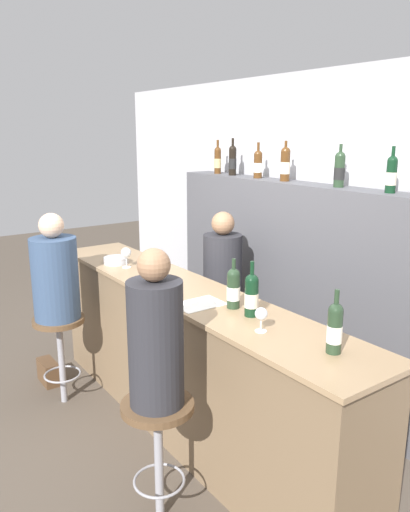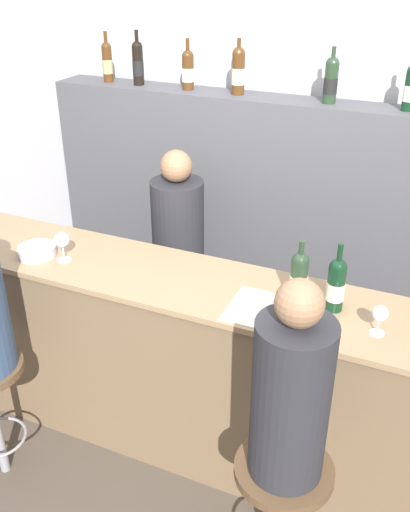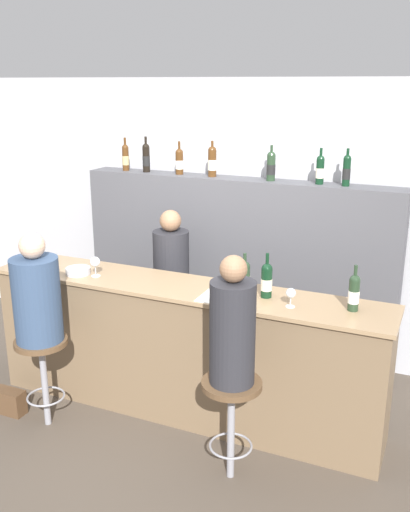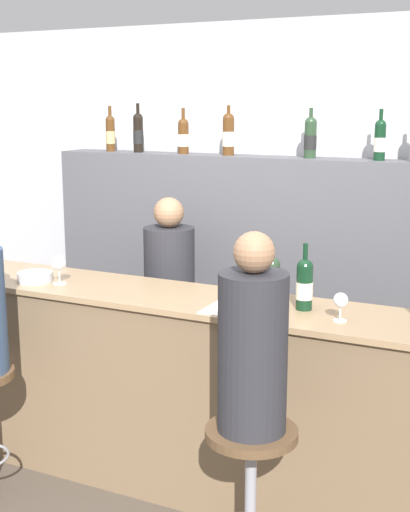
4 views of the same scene
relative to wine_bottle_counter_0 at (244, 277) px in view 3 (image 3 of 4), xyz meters
name	(u,v)px [view 3 (image 3 of 4)]	position (x,y,z in m)	size (l,w,h in m)	color
ground_plane	(169,426)	(-0.49, -0.29, -1.20)	(16.00, 16.00, 0.00)	#4C4238
wall_back	(244,219)	(-0.49, 1.34, 0.10)	(6.40, 0.05, 2.60)	#B2B2B7
bar_counter	(183,350)	(-0.49, -0.04, -0.66)	(3.18, 0.55, 1.08)	brown
back_bar_cabinet	(235,269)	(-0.49, 1.11, -0.34)	(2.99, 0.28, 1.73)	#4C4C51
wine_bottle_counter_0	(244,277)	(0.00, 0.00, 0.00)	(0.08, 0.08, 0.31)	#233823
wine_bottle_counter_1	(267,280)	(0.17, 0.00, 0.00)	(0.08, 0.08, 0.33)	black
wine_bottle_counter_2	(354,292)	(0.78, 0.00, 0.00)	(0.08, 0.08, 0.32)	#233823
wine_bottle_backbar_0	(126,157)	(-1.65, 1.11, 0.65)	(0.07, 0.07, 0.32)	#4C2D14
wine_bottle_backbar_1	(146,157)	(-1.42, 1.11, 0.66)	(0.07, 0.07, 0.34)	black
wine_bottle_backbar_2	(179,161)	(-1.07, 1.11, 0.64)	(0.08, 0.08, 0.31)	#4C2D14
wine_bottle_backbar_3	(212,161)	(-0.73, 1.11, 0.66)	(0.08, 0.08, 0.32)	#4C2D14
wine_bottle_backbar_4	(271,166)	(-0.17, 1.11, 0.65)	(0.08, 0.08, 0.31)	#233823
wine_bottle_backbar_5	(320,169)	(0.26, 1.11, 0.65)	(0.07, 0.07, 0.31)	black
wine_bottle_backbar_6	(347,170)	(0.48, 1.11, 0.66)	(0.07, 0.07, 0.31)	black
wine_glass_0	(95,262)	(-1.22, -0.11, -0.01)	(0.08, 0.08, 0.16)	silver
wine_glass_1	(291,294)	(0.38, -0.11, -0.03)	(0.07, 0.07, 0.14)	silver
metal_bowl	(78,271)	(-1.37, -0.13, -0.10)	(0.20, 0.20, 0.05)	#B7B7BC
tasting_menu	(216,296)	(-0.17, -0.14, -0.12)	(0.21, 0.30, 0.00)	white
bar_stool_left	(42,358)	(-1.38, -0.63, -0.64)	(0.40, 0.40, 0.72)	gray
guest_seated_left	(37,296)	(-1.38, -0.63, -0.14)	(0.35, 0.35, 0.82)	#334766
bar_stool_right	(231,402)	(0.16, -0.63, -0.64)	(0.40, 0.40, 0.72)	gray
guest_seated_right	(233,328)	(0.16, -0.63, -0.11)	(0.29, 0.29, 0.85)	#28282D
bartender	(172,297)	(-0.92, 0.62, -0.51)	(0.32, 0.32, 1.49)	#28282D
handbag	(9,401)	(-1.75, -0.63, -1.10)	(0.26, 0.12, 0.20)	#513823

